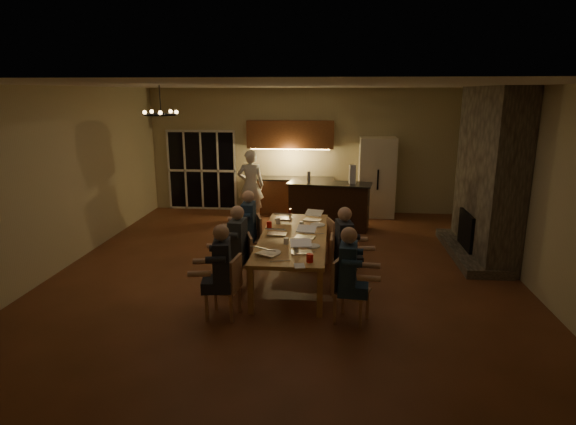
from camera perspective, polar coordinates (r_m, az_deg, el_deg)
The scene contains 43 objects.
floor at distance 8.62m, azimuth -0.27°, elevation -6.96°, with size 9.00×9.00×0.00m, color brown.
back_wall at distance 12.63m, azimuth 1.76°, elevation 7.30°, with size 8.00×0.04×3.20m, color #C0B288.
left_wall at distance 9.46m, azimuth -25.36°, elevation 3.64°, with size 0.04×9.00×3.20m, color #C0B288.
right_wall at distance 8.75m, azimuth 26.95°, elevation 2.72°, with size 0.04×9.00×3.20m, color #C0B288.
ceiling at distance 8.04m, azimuth -0.30°, elevation 14.99°, with size 8.00×9.00×0.04m, color white.
french_doors at distance 13.11m, azimuth -10.17°, elevation 4.91°, with size 1.86×0.08×2.10m, color black.
fireplace at distance 9.76m, azimuth 22.70°, elevation 4.20°, with size 0.58×2.50×3.20m, color #665F50.
kitchenette at distance 12.39m, azimuth 0.26°, elevation 5.31°, with size 2.24×0.68×2.40m, color brown, non-canonical shape.
refrigerator at distance 12.38m, azimuth 10.47°, elevation 4.13°, with size 0.90×0.68×2.00m, color #F0E5C9.
dining_table at distance 8.19m, azimuth 0.66°, elevation -5.29°, with size 1.10×2.97×0.75m, color tan.
bar_island at distance 11.14m, azimuth 4.90°, elevation 0.79°, with size 1.89×0.68×1.08m, color black.
chair_left_near at distance 6.88m, azimuth -7.73°, elevation -8.72°, with size 0.44×0.44×0.89m, color tan, non-canonical shape.
chair_left_mid at distance 7.78m, azimuth -5.98°, elevation -5.90°, with size 0.44×0.44×0.89m, color tan, non-canonical shape.
chair_left_far at distance 8.91m, azimuth -4.69°, elevation -3.26°, with size 0.44×0.44×0.89m, color tan, non-canonical shape.
chair_right_near at distance 6.73m, azimuth 7.57°, elevation -9.24°, with size 0.44×0.44×0.89m, color tan, non-canonical shape.
chair_right_mid at distance 7.74m, azimuth 6.62°, elevation -6.02°, with size 0.44×0.44×0.89m, color tan, non-canonical shape.
chair_right_far at distance 8.74m, azimuth 6.33°, elevation -3.63°, with size 0.44×0.44×0.89m, color tan, non-canonical shape.
person_left_near at distance 6.68m, azimuth -7.78°, elevation -7.14°, with size 0.60×0.60×1.38m, color #272932, non-canonical shape.
person_right_near at distance 6.55m, azimuth 7.09°, elevation -7.56°, with size 0.60×0.60×1.38m, color navy, non-canonical shape.
person_left_mid at distance 7.69m, azimuth -5.93°, elevation -4.20°, with size 0.60×0.60×1.38m, color #383E42, non-canonical shape.
person_right_mid at distance 7.61m, azimuth 6.63°, elevation -4.42°, with size 0.60×0.60×1.38m, color #272932, non-canonical shape.
person_left_far at distance 8.82m, azimuth -4.67°, elevation -1.78°, with size 0.60×0.60×1.38m, color navy, non-canonical shape.
standing_person at distance 11.81m, azimuth -4.42°, elevation 3.22°, with size 0.64×0.42×1.75m, color white.
chandelier at distance 7.98m, azimuth -14.83°, elevation 11.16°, with size 0.53×0.53×0.03m, color black.
laptop_a at distance 7.15m, azimuth -2.45°, elevation -4.12°, with size 0.32×0.28×0.23m, color silver, non-canonical shape.
laptop_b at distance 7.21m, azimuth 1.61°, elevation -3.94°, with size 0.32×0.28×0.23m, color silver, non-canonical shape.
laptop_c at distance 8.13m, azimuth -1.31°, elevation -1.84°, with size 0.32×0.28×0.23m, color silver, non-canonical shape.
laptop_d at distance 7.95m, azimuth 2.03°, elevation -2.21°, with size 0.32×0.28×0.23m, color silver, non-canonical shape.
laptop_e at distance 9.12m, azimuth -0.52°, elevation -0.07°, with size 0.32×0.28×0.23m, color silver, non-canonical shape.
laptop_f at distance 9.02m, azimuth 2.91°, elevation -0.24°, with size 0.32×0.28×0.23m, color silver, non-canonical shape.
mug_front at distance 7.64m, azimuth -0.21°, elevation -3.38°, with size 0.08×0.08×0.10m, color white.
mug_mid at distance 8.58m, azimuth 1.61°, elevation -1.43°, with size 0.07×0.07×0.10m, color white.
mug_back at distance 8.80m, azimuth -1.21°, elevation -1.02°, with size 0.08×0.08×0.10m, color white.
redcup_near at distance 6.85m, azimuth 2.60°, elevation -5.40°, with size 0.10×0.10×0.12m, color red.
redcup_mid at distance 8.52m, azimuth -2.24°, elevation -1.47°, with size 0.09×0.09×0.12m, color red.
can_silver at distance 7.41m, azimuth 0.96°, elevation -3.87°, with size 0.07×0.07×0.12m, color #B2B2B7.
can_cola at distance 9.44m, azimuth 0.24°, elevation 0.09°, with size 0.07×0.07×0.12m, color #3F0F0C.
plate_near at distance 7.53m, azimuth 2.93°, elevation -3.99°, with size 0.24×0.24×0.02m, color white.
plate_left at distance 7.24m, azimuth -1.90°, elevation -4.73°, with size 0.27×0.27×0.02m, color white.
plate_far at distance 8.73m, azimuth 3.53°, elevation -1.46°, with size 0.27×0.27×0.02m, color white.
notepad at distance 6.70m, azimuth 1.37°, elevation -6.35°, with size 0.15×0.20×0.01m, color white.
bar_bottle at distance 11.12m, azimuth 2.48°, elevation 4.28°, with size 0.07×0.07×0.24m, color #99999E.
bar_blender at distance 10.96m, azimuth 7.63°, elevation 4.51°, with size 0.14×0.14×0.43m, color silver.
Camera 1 is at (0.80, -8.00, 3.10)m, focal length 30.00 mm.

